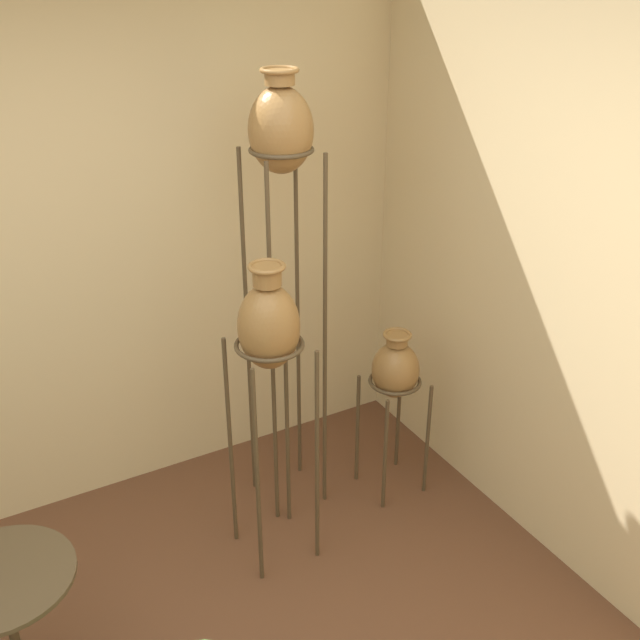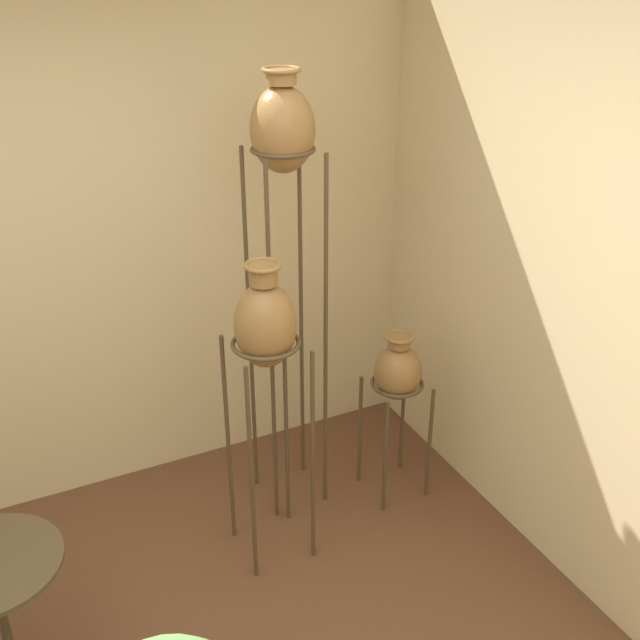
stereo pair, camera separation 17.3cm
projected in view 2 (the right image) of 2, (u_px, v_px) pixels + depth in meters
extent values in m
cube|color=#D1B784|center=(39.00, 253.00, 3.49)|extent=(7.83, 0.06, 2.70)
cylinder|color=#473823|center=(272.00, 359.00, 3.46)|extent=(0.02, 0.02, 1.85)
cylinder|color=#473823|center=(326.00, 346.00, 3.57)|extent=(0.02, 0.02, 1.85)
cylinder|color=#473823|center=(250.00, 333.00, 3.68)|extent=(0.02, 0.02, 1.85)
cylinder|color=#473823|center=(301.00, 322.00, 3.79)|extent=(0.02, 0.02, 1.85)
torus|color=#473823|center=(283.00, 149.00, 3.21)|extent=(0.28, 0.28, 0.02)
ellipsoid|color=olive|center=(283.00, 130.00, 3.17)|extent=(0.28, 0.28, 0.37)
cylinder|color=olive|center=(281.00, 77.00, 3.08)|extent=(0.13, 0.13, 0.06)
torus|color=olive|center=(281.00, 70.00, 3.07)|extent=(0.17, 0.17, 0.02)
cylinder|color=#473823|center=(251.00, 479.00, 3.25)|extent=(0.02, 0.02, 1.13)
cylinder|color=#473823|center=(313.00, 460.00, 3.37)|extent=(0.02, 0.02, 1.13)
cylinder|color=#473823|center=(228.00, 442.00, 3.49)|extent=(0.02, 0.02, 1.13)
cylinder|color=#473823|center=(286.00, 426.00, 3.61)|extent=(0.02, 0.02, 1.13)
torus|color=#473823|center=(266.00, 343.00, 3.18)|extent=(0.30, 0.30, 0.02)
ellipsoid|color=olive|center=(265.00, 325.00, 3.14)|extent=(0.26, 0.26, 0.38)
cylinder|color=olive|center=(263.00, 275.00, 3.04)|extent=(0.12, 0.12, 0.08)
torus|color=olive|center=(263.00, 265.00, 3.02)|extent=(0.16, 0.16, 0.02)
cylinder|color=#473823|center=(385.00, 458.00, 3.77)|extent=(0.02, 0.02, 0.66)
cylinder|color=#473823|center=(429.00, 444.00, 3.87)|extent=(0.02, 0.02, 0.66)
cylinder|color=#473823|center=(360.00, 430.00, 3.98)|extent=(0.02, 0.02, 0.66)
cylinder|color=#473823|center=(402.00, 418.00, 4.08)|extent=(0.02, 0.02, 0.66)
torus|color=#473823|center=(397.00, 383.00, 3.78)|extent=(0.27, 0.27, 0.02)
ellipsoid|color=olive|center=(398.00, 372.00, 3.75)|extent=(0.24, 0.24, 0.29)
cylinder|color=olive|center=(399.00, 342.00, 3.67)|extent=(0.11, 0.11, 0.05)
torus|color=olive|center=(400.00, 337.00, 3.66)|extent=(0.15, 0.15, 0.02)
cylinder|color=#473823|center=(6.00, 632.00, 2.79)|extent=(0.04, 0.04, 0.66)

